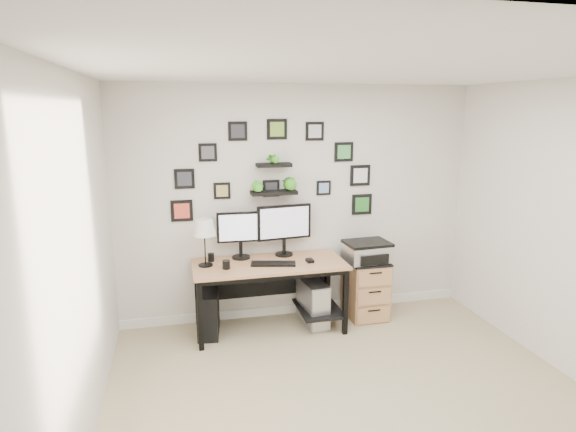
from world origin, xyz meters
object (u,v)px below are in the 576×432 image
object	(u,v)px
table_lamp	(204,229)
mug	(226,265)
desk	(272,273)
file_cabinet	(365,288)
printer	(367,251)
pc_tower_black	(208,312)
pc_tower_grey	(313,302)
monitor_right	(284,226)
monitor_left	(240,232)

from	to	relation	value
table_lamp	mug	world-z (taller)	table_lamp
desk	file_cabinet	size ratio (longest dim) A/B	2.39
table_lamp	printer	distance (m)	1.82
pc_tower_black	printer	world-z (taller)	printer
table_lamp	pc_tower_black	size ratio (longest dim) A/B	1.04
table_lamp	file_cabinet	size ratio (longest dim) A/B	0.74
table_lamp	mug	distance (m)	0.43
desk	printer	bearing A→B (deg)	1.24
mug	printer	bearing A→B (deg)	5.18
pc_tower_black	file_cabinet	distance (m)	1.79
pc_tower_grey	pc_tower_black	bearing A→B (deg)	178.78
desk	monitor_right	distance (m)	0.53
monitor_right	pc_tower_black	xyz separation A→B (m)	(-0.86, -0.18, -0.85)
monitor_right	table_lamp	size ratio (longest dim) A/B	1.24
printer	table_lamp	bearing A→B (deg)	179.91
file_cabinet	printer	size ratio (longest dim) A/B	1.32
pc_tower_grey	table_lamp	bearing A→B (deg)	178.08
table_lamp	pc_tower_black	xyz separation A→B (m)	(0.01, -0.01, -0.91)
desk	pc_tower_black	world-z (taller)	desk
printer	file_cabinet	bearing A→B (deg)	71.47
table_lamp	file_cabinet	xyz separation A→B (m)	(1.80, 0.03, -0.81)
monitor_right	pc_tower_grey	world-z (taller)	monitor_right
monitor_left	table_lamp	distance (m)	0.43
pc_tower_black	printer	bearing A→B (deg)	7.66
table_lamp	file_cabinet	world-z (taller)	table_lamp
monitor_right	printer	bearing A→B (deg)	-10.27
desk	printer	xyz separation A→B (m)	(1.09, 0.02, 0.15)
mug	pc_tower_black	world-z (taller)	mug
mug	monitor_left	bearing A→B (deg)	57.98
pc_tower_black	pc_tower_grey	world-z (taller)	pc_tower_grey
desk	mug	xyz separation A→B (m)	(-0.50, -0.12, 0.17)
mug	printer	size ratio (longest dim) A/B	0.17
monitor_left	mug	bearing A→B (deg)	-122.02
mug	pc_tower_black	size ratio (longest dim) A/B	0.19
mug	pc_tower_black	bearing A→B (deg)	144.99
pc_tower_grey	printer	bearing A→B (deg)	3.22
desk	file_cabinet	distance (m)	1.14
monitor_right	mug	xyz separation A→B (m)	(-0.67, -0.31, -0.29)
desk	file_cabinet	bearing A→B (deg)	3.03
file_cabinet	mug	bearing A→B (deg)	-173.62
table_lamp	pc_tower_grey	size ratio (longest dim) A/B	0.96
printer	pc_tower_black	bearing A→B (deg)	-179.63
file_cabinet	monitor_right	bearing A→B (deg)	171.95
monitor_left	pc_tower_grey	world-z (taller)	monitor_left
monitor_right	table_lamp	world-z (taller)	monitor_right
pc_tower_grey	printer	world-z (taller)	printer
table_lamp	monitor_right	bearing A→B (deg)	10.55
monitor_left	pc_tower_black	bearing A→B (deg)	-155.21
pc_tower_grey	file_cabinet	bearing A→B (deg)	6.21
desk	printer	world-z (taller)	printer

